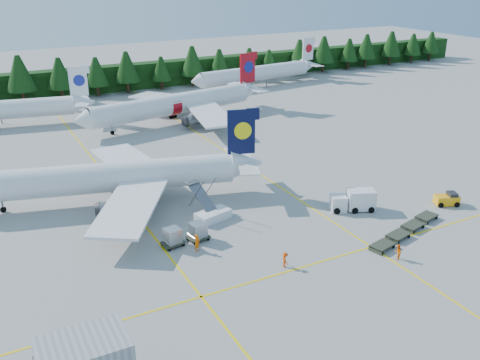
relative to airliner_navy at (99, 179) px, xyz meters
name	(u,v)px	position (x,y,z in m)	size (l,w,h in m)	color
ground	(294,236)	(16.93, -18.82, -3.36)	(320.00, 320.00, 0.00)	gray
taxi_stripe_a	(122,196)	(2.93, 1.18, -3.35)	(0.25, 120.00, 0.01)	yellow
taxi_stripe_b	(254,170)	(22.93, 1.18, -3.35)	(0.25, 120.00, 0.01)	yellow
taxi_stripe_cross	(326,260)	(16.93, -24.82, -3.35)	(80.00, 0.25, 0.01)	yellow
treeline_hedge	(105,79)	(16.93, 63.18, -0.36)	(220.00, 4.00, 6.00)	black
airliner_navy	(99,179)	(0.00, 0.00, 0.00)	(37.65, 30.59, 11.17)	silver
airliner_red	(170,105)	(20.93, 30.55, 0.09)	(39.12, 31.92, 11.45)	silver
airliner_far_right	(252,74)	(50.08, 51.35, -0.04)	(36.33, 7.28, 10.57)	silver
airstairs	(211,212)	(10.55, -10.57, -2.54)	(4.61, 6.26, 3.78)	silver
service_truck	(353,200)	(27.04, -16.43, -2.07)	(5.73, 3.88, 2.60)	white
baggage_tug	(447,199)	(38.64, -20.75, -2.60)	(3.28, 2.56, 1.55)	#F9A40D
dolly_train	(406,230)	(28.41, -24.19, -2.86)	(12.44, 5.22, 0.15)	#303627
uld_pair	(185,233)	(5.54, -14.73, -2.18)	(5.48, 2.14, 1.75)	#303627
crew_a	(197,243)	(5.97, -16.92, -2.38)	(0.71, 0.47, 1.96)	#F26105
crew_b	(398,252)	(23.61, -28.05, -2.53)	(0.81, 0.63, 1.66)	#FF6A05
crew_c	(285,260)	(12.52, -23.93, -2.56)	(0.66, 0.45, 1.60)	#E03F04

